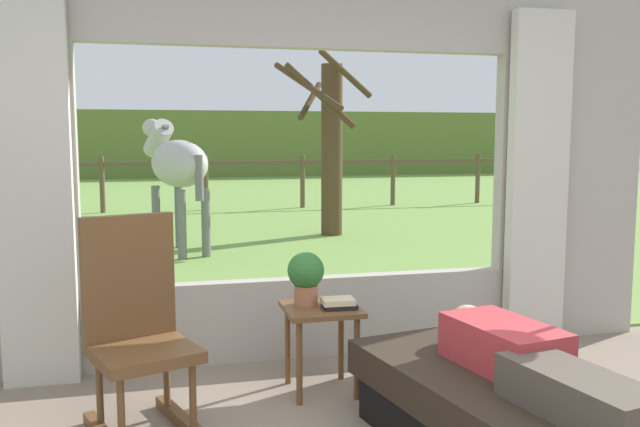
# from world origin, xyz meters

# --- Properties ---
(back_wall_with_window) EXTENTS (5.20, 0.12, 2.55)m
(back_wall_with_window) POSITION_xyz_m (0.00, 2.26, 1.25)
(back_wall_with_window) COLOR #ADA599
(back_wall_with_window) RESTS_ON ground_plane
(curtain_panel_left) EXTENTS (0.44, 0.10, 2.40)m
(curtain_panel_left) POSITION_xyz_m (-1.69, 2.12, 1.20)
(curtain_panel_left) COLOR beige
(curtain_panel_left) RESTS_ON ground_plane
(curtain_panel_right) EXTENTS (0.44, 0.10, 2.40)m
(curtain_panel_right) POSITION_xyz_m (1.69, 2.12, 1.20)
(curtain_panel_right) COLOR beige
(curtain_panel_right) RESTS_ON ground_plane
(outdoor_pasture_lawn) EXTENTS (36.00, 21.68, 0.02)m
(outdoor_pasture_lawn) POSITION_xyz_m (0.00, 13.16, 0.01)
(outdoor_pasture_lawn) COLOR #759E47
(outdoor_pasture_lawn) RESTS_ON ground_plane
(distant_hill_ridge) EXTENTS (36.00, 2.00, 2.40)m
(distant_hill_ridge) POSITION_xyz_m (0.00, 23.00, 1.20)
(distant_hill_ridge) COLOR olive
(distant_hill_ridge) RESTS_ON ground_plane
(recliner_sofa) EXTENTS (1.20, 1.84, 0.42)m
(recliner_sofa) POSITION_xyz_m (0.62, 0.48, 0.22)
(recliner_sofa) COLOR black
(recliner_sofa) RESTS_ON ground_plane
(reclining_person) EXTENTS (0.45, 1.43, 0.22)m
(reclining_person) POSITION_xyz_m (0.62, 0.44, 0.52)
(reclining_person) COLOR #B23338
(reclining_person) RESTS_ON recliner_sofa
(rocking_chair) EXTENTS (0.66, 0.80, 1.12)m
(rocking_chair) POSITION_xyz_m (-1.09, 1.30, 0.55)
(rocking_chair) COLOR brown
(rocking_chair) RESTS_ON ground_plane
(side_table) EXTENTS (0.44, 0.44, 0.52)m
(side_table) POSITION_xyz_m (-0.05, 1.58, 0.43)
(side_table) COLOR brown
(side_table) RESTS_ON ground_plane
(potted_plant) EXTENTS (0.22, 0.22, 0.32)m
(potted_plant) POSITION_xyz_m (-0.13, 1.64, 0.70)
(potted_plant) COLOR #9E6042
(potted_plant) RESTS_ON side_table
(book_stack) EXTENTS (0.21, 0.15, 0.06)m
(book_stack) POSITION_xyz_m (0.04, 1.52, 0.55)
(book_stack) COLOR black
(book_stack) RESTS_ON side_table
(horse) EXTENTS (0.99, 1.80, 1.73)m
(horse) POSITION_xyz_m (-0.72, 6.60, 1.16)
(horse) COLOR #B2B2AD
(horse) RESTS_ON outdoor_pasture_lawn
(pasture_tree) EXTENTS (1.40, 1.45, 2.72)m
(pasture_tree) POSITION_xyz_m (1.57, 7.58, 1.42)
(pasture_tree) COLOR #4C3823
(pasture_tree) RESTS_ON outdoor_pasture_lawn
(pasture_fence_line) EXTENTS (16.10, 0.10, 1.10)m
(pasture_fence_line) POSITION_xyz_m (0.00, 11.50, 0.74)
(pasture_fence_line) COLOR brown
(pasture_fence_line) RESTS_ON outdoor_pasture_lawn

